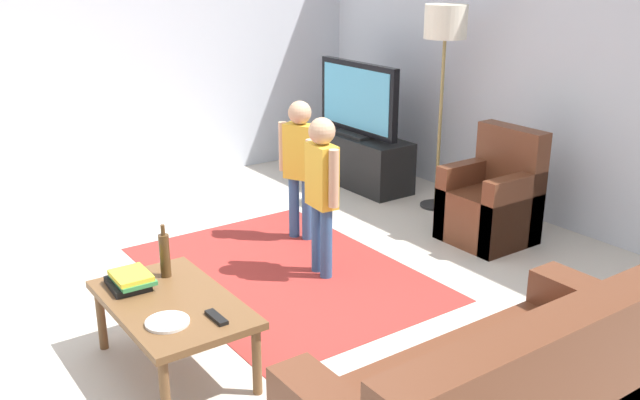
{
  "coord_description": "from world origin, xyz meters",
  "views": [
    {
      "loc": [
        3.52,
        -1.89,
        2.13
      ],
      "look_at": [
        0.0,
        0.6,
        0.65
      ],
      "focal_mm": 39.4,
      "sensor_mm": 36.0,
      "label": 1
    }
  ],
  "objects_px": {
    "child_near_tv": "(300,157)",
    "tv": "(358,100)",
    "child_center": "(322,183)",
    "tv_remote": "(216,317)",
    "floor_lamp": "(445,33)",
    "plate": "(167,322)",
    "book_stack": "(130,280)",
    "coffee_table": "(172,309)",
    "tv_stand": "(358,160)",
    "armchair": "(494,204)",
    "bottle": "(165,255)"
  },
  "relations": [
    {
      "from": "floor_lamp",
      "to": "coffee_table",
      "type": "bearing_deg",
      "value": -69.62
    },
    {
      "from": "tv",
      "to": "bottle",
      "type": "relative_size",
      "value": 3.51
    },
    {
      "from": "tv_stand",
      "to": "coffee_table",
      "type": "distance_m",
      "value": 3.57
    },
    {
      "from": "book_stack",
      "to": "tv_remote",
      "type": "relative_size",
      "value": 1.69
    },
    {
      "from": "floor_lamp",
      "to": "tv_remote",
      "type": "bearing_deg",
      "value": -63.78
    },
    {
      "from": "tv",
      "to": "tv_remote",
      "type": "height_order",
      "value": "tv"
    },
    {
      "from": "plate",
      "to": "tv",
      "type": "bearing_deg",
      "value": 127.51
    },
    {
      "from": "child_near_tv",
      "to": "tv_remote",
      "type": "relative_size",
      "value": 6.57
    },
    {
      "from": "child_center",
      "to": "tv_remote",
      "type": "height_order",
      "value": "child_center"
    },
    {
      "from": "bottle",
      "to": "plate",
      "type": "relative_size",
      "value": 1.42
    },
    {
      "from": "child_center",
      "to": "book_stack",
      "type": "xyz_separation_m",
      "value": [
        0.26,
        -1.48,
        -0.22
      ]
    },
    {
      "from": "armchair",
      "to": "tv_remote",
      "type": "distance_m",
      "value": 2.83
    },
    {
      "from": "child_near_tv",
      "to": "floor_lamp",
      "type": "bearing_deg",
      "value": 87.02
    },
    {
      "from": "armchair",
      "to": "book_stack",
      "type": "relative_size",
      "value": 3.13
    },
    {
      "from": "child_near_tv",
      "to": "book_stack",
      "type": "relative_size",
      "value": 3.88
    },
    {
      "from": "floor_lamp",
      "to": "tv_remote",
      "type": "distance_m",
      "value": 3.48
    },
    {
      "from": "armchair",
      "to": "plate",
      "type": "height_order",
      "value": "armchair"
    },
    {
      "from": "tv",
      "to": "coffee_table",
      "type": "bearing_deg",
      "value": -54.13
    },
    {
      "from": "coffee_table",
      "to": "child_near_tv",
      "type": "bearing_deg",
      "value": 126.6
    },
    {
      "from": "child_near_tv",
      "to": "bottle",
      "type": "height_order",
      "value": "child_near_tv"
    },
    {
      "from": "floor_lamp",
      "to": "coffee_table",
      "type": "height_order",
      "value": "floor_lamp"
    },
    {
      "from": "child_near_tv",
      "to": "tv",
      "type": "bearing_deg",
      "value": 124.89
    },
    {
      "from": "tv_stand",
      "to": "floor_lamp",
      "type": "xyz_separation_m",
      "value": [
        0.95,
        0.15,
        1.3
      ]
    },
    {
      "from": "armchair",
      "to": "book_stack",
      "type": "xyz_separation_m",
      "value": [
        0.02,
        -2.98,
        0.16
      ]
    },
    {
      "from": "tv_stand",
      "to": "child_near_tv",
      "type": "xyz_separation_m",
      "value": [
        0.87,
        -1.27,
        0.43
      ]
    },
    {
      "from": "tv",
      "to": "armchair",
      "type": "height_order",
      "value": "tv"
    },
    {
      "from": "tv",
      "to": "child_near_tv",
      "type": "height_order",
      "value": "tv"
    },
    {
      "from": "armchair",
      "to": "floor_lamp",
      "type": "relative_size",
      "value": 0.51
    },
    {
      "from": "plate",
      "to": "child_center",
      "type": "bearing_deg",
      "value": 117.34
    },
    {
      "from": "coffee_table",
      "to": "child_center",
      "type": "bearing_deg",
      "value": 111.86
    },
    {
      "from": "child_center",
      "to": "tv_remote",
      "type": "distance_m",
      "value": 1.56
    },
    {
      "from": "coffee_table",
      "to": "tv_remote",
      "type": "height_order",
      "value": "tv_remote"
    },
    {
      "from": "tv",
      "to": "tv_remote",
      "type": "relative_size",
      "value": 6.47
    },
    {
      "from": "floor_lamp",
      "to": "child_near_tv",
      "type": "relative_size",
      "value": 1.59
    },
    {
      "from": "tv_stand",
      "to": "tv_remote",
      "type": "height_order",
      "value": "tv_stand"
    },
    {
      "from": "tv",
      "to": "child_center",
      "type": "xyz_separation_m",
      "value": [
        1.53,
        -1.51,
        -0.16
      ]
    },
    {
      "from": "floor_lamp",
      "to": "plate",
      "type": "height_order",
      "value": "floor_lamp"
    },
    {
      "from": "floor_lamp",
      "to": "plate",
      "type": "relative_size",
      "value": 8.09
    },
    {
      "from": "bottle",
      "to": "plate",
      "type": "height_order",
      "value": "bottle"
    },
    {
      "from": "tv_stand",
      "to": "plate",
      "type": "relative_size",
      "value": 5.45
    },
    {
      "from": "child_near_tv",
      "to": "coffee_table",
      "type": "distance_m",
      "value": 2.05
    },
    {
      "from": "armchair",
      "to": "bottle",
      "type": "distance_m",
      "value": 2.77
    },
    {
      "from": "tv_stand",
      "to": "bottle",
      "type": "relative_size",
      "value": 3.83
    },
    {
      "from": "floor_lamp",
      "to": "coffee_table",
      "type": "distance_m",
      "value": 3.46
    },
    {
      "from": "tv_remote",
      "to": "tv",
      "type": "bearing_deg",
      "value": 130.1
    },
    {
      "from": "tv",
      "to": "child_near_tv",
      "type": "distance_m",
      "value": 1.54
    },
    {
      "from": "tv",
      "to": "bottle",
      "type": "xyz_separation_m",
      "value": [
        1.78,
        -2.78,
        -0.3
      ]
    },
    {
      "from": "armchair",
      "to": "coffee_table",
      "type": "distance_m",
      "value": 2.88
    },
    {
      "from": "tv_remote",
      "to": "child_near_tv",
      "type": "bearing_deg",
      "value": 134.29
    },
    {
      "from": "armchair",
      "to": "child_near_tv",
      "type": "distance_m",
      "value": 1.58
    }
  ]
}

